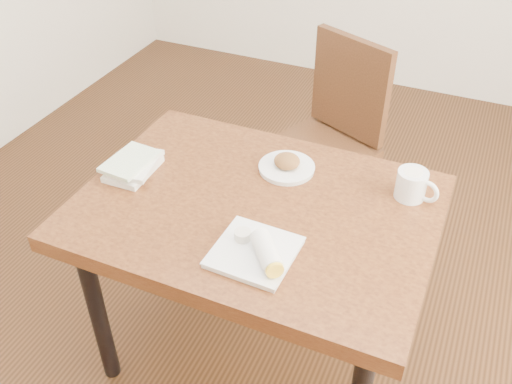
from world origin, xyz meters
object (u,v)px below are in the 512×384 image
at_px(plate_scone, 287,165).
at_px(coffee_mug, 413,184).
at_px(chair_far, 331,131).
at_px(plate_burrito, 258,252).
at_px(table, 256,225).
at_px(book_stack, 133,165).

relative_size(plate_scone, coffee_mug, 1.36).
distance_m(chair_far, plate_burrito, 1.09).
bearing_deg(table, coffee_mug, 27.90).
height_order(plate_burrito, book_stack, plate_burrito).
bearing_deg(coffee_mug, table, -152.10).
distance_m(plate_scone, plate_burrito, 0.44).
bearing_deg(plate_burrito, book_stack, 158.85).
bearing_deg(plate_burrito, plate_scone, 100.58).
xyz_separation_m(table, plate_scone, (0.02, 0.22, 0.11)).
bearing_deg(book_stack, chair_far, 61.61).
height_order(plate_scone, plate_burrito, plate_burrito).
bearing_deg(chair_far, book_stack, -118.39).
relative_size(table, plate_scone, 5.80).
bearing_deg(book_stack, plate_burrito, -21.15).
distance_m(plate_scone, book_stack, 0.53).
relative_size(plate_scone, plate_burrito, 0.83).
relative_size(table, coffee_mug, 7.92).
bearing_deg(coffee_mug, plate_burrito, -126.89).
bearing_deg(book_stack, table, 0.43).
relative_size(coffee_mug, plate_burrito, 0.61).
bearing_deg(table, chair_far, 90.08).
height_order(chair_far, coffee_mug, chair_far).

